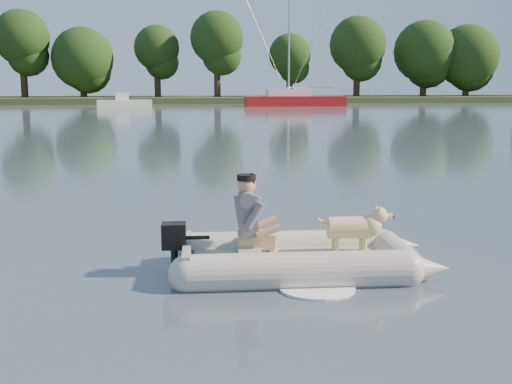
{
  "coord_description": "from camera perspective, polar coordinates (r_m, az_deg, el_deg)",
  "views": [
    {
      "loc": [
        -0.83,
        -6.63,
        2.25
      ],
      "look_at": [
        0.26,
        1.9,
        0.75
      ],
      "focal_mm": 45.0,
      "sensor_mm": 36.0,
      "label": 1
    }
  ],
  "objects": [
    {
      "name": "dog",
      "position": [
        7.77,
        8.3,
        -3.47
      ],
      "size": [
        0.85,
        0.34,
        0.56
      ],
      "primitive_type": null,
      "rotation": [
        0.0,
        0.0,
        -0.04
      ],
      "color": "#D2BD79",
      "rests_on": "dinghy"
    },
    {
      "name": "motorboat",
      "position": [
        53.55,
        -11.62,
        8.19
      ],
      "size": [
        4.63,
        2.09,
        1.91
      ],
      "primitive_type": null,
      "rotation": [
        0.0,
        0.0,
        0.08
      ],
      "color": "white",
      "rests_on": "water"
    },
    {
      "name": "sailboat",
      "position": [
        58.26,
        3.36,
        8.17
      ],
      "size": [
        8.97,
        2.87,
        12.25
      ],
      "rotation": [
        0.0,
        0.0,
        -0.02
      ],
      "color": "#A81513",
      "rests_on": "water"
    },
    {
      "name": "dinghy",
      "position": [
        7.6,
        4.09,
        -3.21
      ],
      "size": [
        4.2,
        2.77,
        1.26
      ],
      "primitive_type": null,
      "rotation": [
        0.0,
        0.0,
        -0.04
      ],
      "color": "#ABAAA5",
      "rests_on": "water"
    },
    {
      "name": "man",
      "position": [
        7.54,
        -0.71,
        -1.96
      ],
      "size": [
        0.68,
        0.59,
        0.97
      ],
      "primitive_type": null,
      "rotation": [
        0.0,
        0.0,
        -0.04
      ],
      "color": "slate",
      "rests_on": "dinghy"
    },
    {
      "name": "water",
      "position": [
        7.05,
        -0.15,
        -8.72
      ],
      "size": [
        160.0,
        160.0,
        0.0
      ],
      "primitive_type": "plane",
      "color": "slate",
      "rests_on": "ground"
    },
    {
      "name": "treeline",
      "position": [
        68.38,
        0.45,
        12.48
      ],
      "size": [
        94.0,
        7.35,
        9.27
      ],
      "color": "#332316",
      "rests_on": "shore_bank"
    },
    {
      "name": "outboard_motor",
      "position": [
        7.58,
        -7.28,
        -5.25
      ],
      "size": [
        0.39,
        0.28,
        0.71
      ],
      "primitive_type": null,
      "rotation": [
        0.0,
        0.0,
        -0.04
      ],
      "color": "black",
      "rests_on": "dinghy"
    },
    {
      "name": "shore_bank",
      "position": [
        68.66,
        -6.66,
        8.14
      ],
      "size": [
        160.0,
        12.0,
        0.7
      ],
      "primitive_type": "cube",
      "color": "#47512D",
      "rests_on": "water"
    }
  ]
}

